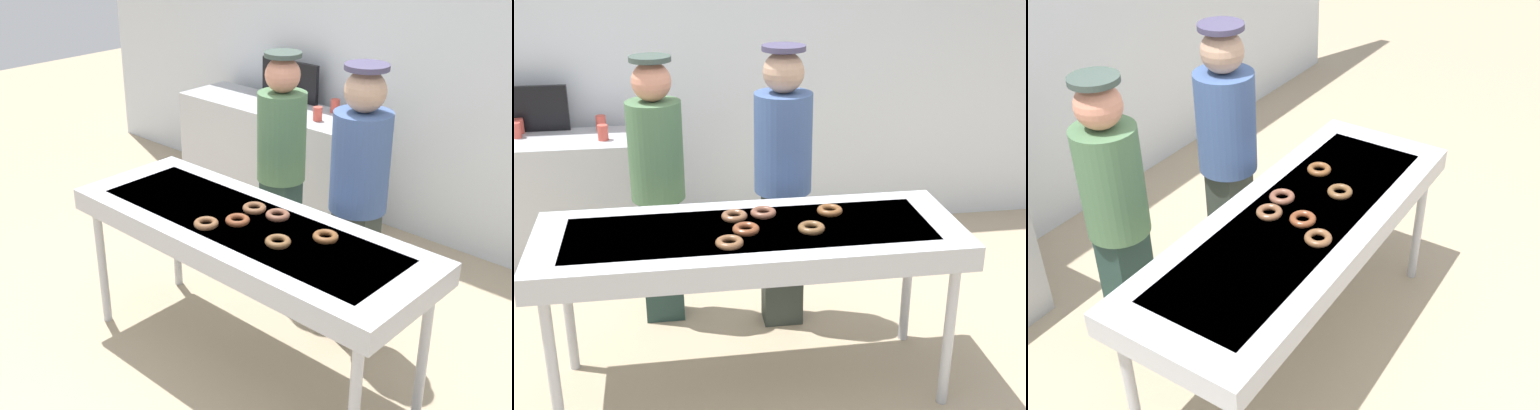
{
  "view_description": "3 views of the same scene",
  "coord_description": "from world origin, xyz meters",
  "views": [
    {
      "loc": [
        2.27,
        -2.36,
        2.56
      ],
      "look_at": [
        0.05,
        0.03,
        1.05
      ],
      "focal_mm": 47.03,
      "sensor_mm": 36.0,
      "label": 1
    },
    {
      "loc": [
        -0.4,
        -3.16,
        2.35
      ],
      "look_at": [
        0.13,
        0.14,
        1.0
      ],
      "focal_mm": 48.58,
      "sensor_mm": 36.0,
      "label": 2
    },
    {
      "loc": [
        -2.28,
        -1.36,
        2.79
      ],
      "look_at": [
        -0.05,
        0.06,
        1.02
      ],
      "focal_mm": 44.88,
      "sensor_mm": 36.0,
      "label": 3
    }
  ],
  "objects": [
    {
      "name": "ground_plane",
      "position": [
        0.0,
        0.0,
        0.0
      ],
      "size": [
        16.0,
        16.0,
        0.0
      ],
      "primitive_type": "plane",
      "color": "tan"
    },
    {
      "name": "chocolate_donut_3",
      "position": [
        -0.06,
        0.13,
        0.96
      ],
      "size": [
        0.17,
        0.17,
        0.04
      ],
      "primitive_type": "torus",
      "rotation": [
        0.0,
        0.0,
        0.33
      ],
      "color": "brown",
      "rests_on": "fryer_conveyor"
    },
    {
      "name": "chocolate_donut_1",
      "position": [
        0.09,
        0.16,
        0.96
      ],
      "size": [
        0.16,
        0.16,
        0.04
      ],
      "primitive_type": "torus",
      "rotation": [
        0.0,
        0.0,
        2.98
      ],
      "color": "brown",
      "rests_on": "fryer_conveyor"
    },
    {
      "name": "worker_assistant",
      "position": [
        0.28,
        0.65,
        1.0
      ],
      "size": [
        0.34,
        0.34,
        1.74
      ],
      "rotation": [
        0.0,
        0.0,
        3.08
      ],
      "color": "#2F3730",
      "rests_on": "ground"
    },
    {
      "name": "chocolate_donut_0",
      "position": [
        0.3,
        -0.08,
        0.96
      ],
      "size": [
        0.19,
        0.19,
        0.04
      ],
      "primitive_type": "torus",
      "rotation": [
        0.0,
        0.0,
        2.31
      ],
      "color": "brown",
      "rests_on": "fryer_conveyor"
    },
    {
      "name": "chocolate_donut_5",
      "position": [
        -0.02,
        -0.04,
        0.96
      ],
      "size": [
        0.18,
        0.18,
        0.04
      ],
      "primitive_type": "torus",
      "rotation": [
        0.0,
        0.0,
        1.12
      ],
      "color": "brown",
      "rests_on": "fryer_conveyor"
    },
    {
      "name": "chocolate_donut_4",
      "position": [
        0.44,
        0.13,
        0.96
      ],
      "size": [
        0.17,
        0.17,
        0.04
      ],
      "primitive_type": "torus",
      "rotation": [
        0.0,
        0.0,
        1.28
      ],
      "color": "brown",
      "rests_on": "fryer_conveyor"
    },
    {
      "name": "chocolate_donut_2",
      "position": [
        -0.12,
        -0.18,
        0.96
      ],
      "size": [
        0.19,
        0.19,
        0.04
      ],
      "primitive_type": "torus",
      "rotation": [
        0.0,
        0.0,
        2.28
      ],
      "color": "brown",
      "rests_on": "fryer_conveyor"
    },
    {
      "name": "fryer_conveyor",
      "position": [
        0.0,
        0.0,
        0.86
      ],
      "size": [
        2.16,
        0.78,
        0.94
      ],
      "color": "#B7BABF",
      "rests_on": "ground"
    },
    {
      "name": "worker_baker",
      "position": [
        -0.45,
        0.82,
        0.95
      ],
      "size": [
        0.32,
        0.32,
        1.67
      ],
      "rotation": [
        0.0,
        0.0,
        3.08
      ],
      "color": "#223A34",
      "rests_on": "ground"
    }
  ]
}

